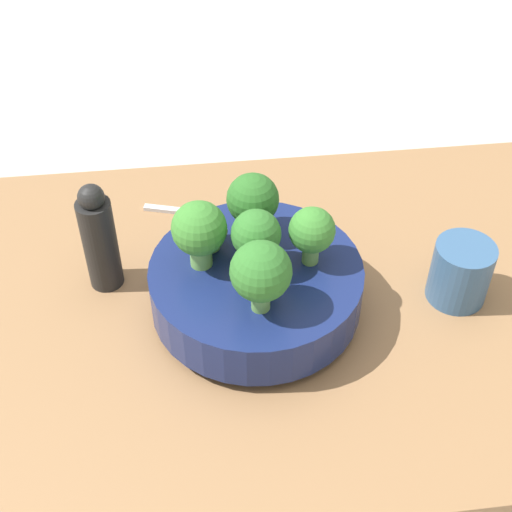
{
  "coord_description": "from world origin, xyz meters",
  "views": [
    {
      "loc": [
        0.04,
        0.63,
        0.7
      ],
      "look_at": [
        -0.03,
        0.02,
        0.12
      ],
      "focal_mm": 50.0,
      "sensor_mm": 36.0,
      "label": 1
    }
  ],
  "objects_px": {
    "bowl": "(256,287)",
    "cup": "(460,272)",
    "pepper_mill": "(99,239)",
    "fork": "(203,214)"
  },
  "relations": [
    {
      "from": "bowl",
      "to": "cup",
      "type": "relative_size",
      "value": 3.13
    },
    {
      "from": "bowl",
      "to": "cup",
      "type": "xyz_separation_m",
      "value": [
        -0.26,
        0.0,
        -0.0
      ]
    },
    {
      "from": "bowl",
      "to": "pepper_mill",
      "type": "xyz_separation_m",
      "value": [
        0.19,
        -0.07,
        0.03
      ]
    },
    {
      "from": "cup",
      "to": "bowl",
      "type": "bearing_deg",
      "value": -0.99
    },
    {
      "from": "bowl",
      "to": "pepper_mill",
      "type": "distance_m",
      "value": 0.21
    },
    {
      "from": "cup",
      "to": "fork",
      "type": "xyz_separation_m",
      "value": [
        0.31,
        -0.2,
        -0.04
      ]
    },
    {
      "from": "cup",
      "to": "pepper_mill",
      "type": "height_order",
      "value": "pepper_mill"
    },
    {
      "from": "fork",
      "to": "pepper_mill",
      "type": "bearing_deg",
      "value": 42.11
    },
    {
      "from": "cup",
      "to": "fork",
      "type": "bearing_deg",
      "value": -32.61
    },
    {
      "from": "bowl",
      "to": "fork",
      "type": "bearing_deg",
      "value": -74.43
    }
  ]
}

